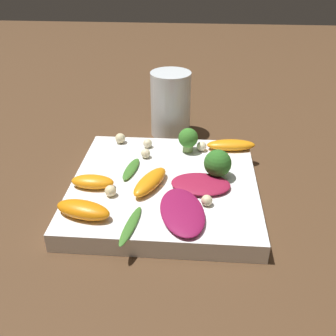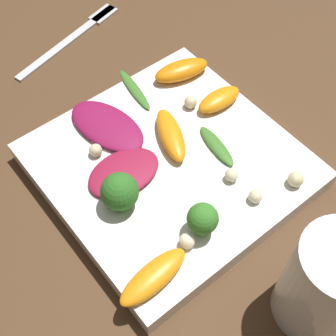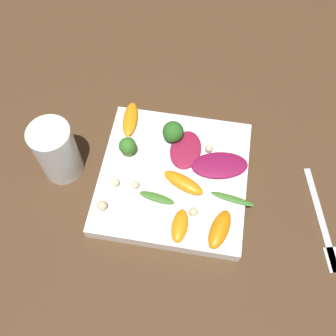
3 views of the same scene
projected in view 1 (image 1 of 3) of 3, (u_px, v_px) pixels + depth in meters
name	position (u px, v px, depth m)	size (l,w,h in m)	color
ground_plane	(165.00, 195.00, 0.54)	(2.40, 2.40, 0.00)	#4C331E
plate	(165.00, 187.00, 0.54)	(0.25, 0.25, 0.02)	white
drinking_glass	(171.00, 104.00, 0.68)	(0.07, 0.07, 0.11)	white
radicchio_leaf_0	(201.00, 184.00, 0.51)	(0.06, 0.08, 0.01)	maroon
radicchio_leaf_1	(182.00, 211.00, 0.46)	(0.10, 0.07, 0.01)	maroon
orange_segment_0	(93.00, 182.00, 0.51)	(0.03, 0.06, 0.02)	orange
orange_segment_1	(83.00, 210.00, 0.46)	(0.04, 0.07, 0.02)	orange
orange_segment_2	(150.00, 182.00, 0.51)	(0.08, 0.05, 0.02)	orange
orange_segment_3	(231.00, 145.00, 0.60)	(0.03, 0.08, 0.02)	orange
broccoli_floret_0	(218.00, 164.00, 0.53)	(0.04, 0.04, 0.04)	#7A9E51
broccoli_floret_1	(188.00, 139.00, 0.59)	(0.03, 0.03, 0.04)	#84AD5B
arugula_sprig_0	(131.00, 169.00, 0.55)	(0.06, 0.02, 0.01)	#3D7528
arugula_sprig_1	(131.00, 225.00, 0.44)	(0.07, 0.02, 0.00)	#3D7528
macadamia_nut_0	(146.00, 153.00, 0.58)	(0.01, 0.01, 0.01)	beige
macadamia_nut_1	(110.00, 191.00, 0.50)	(0.01, 0.01, 0.01)	beige
macadamia_nut_2	(148.00, 143.00, 0.61)	(0.01, 0.01, 0.01)	beige
macadamia_nut_3	(207.00, 200.00, 0.48)	(0.01, 0.01, 0.01)	beige
macadamia_nut_4	(202.00, 146.00, 0.60)	(0.01, 0.01, 0.01)	beige
macadamia_nut_5	(120.00, 138.00, 0.62)	(0.02, 0.02, 0.02)	beige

